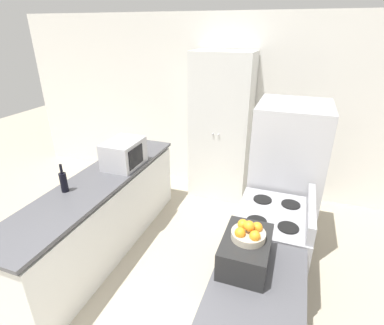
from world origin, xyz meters
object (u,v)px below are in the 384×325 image
Objects in this scene: pantry_cabinet at (221,128)px; fruit_bowl at (248,233)px; refrigerator at (285,179)px; wine_bottle at (64,182)px; toaster_oven at (245,251)px; stove at (269,253)px; microwave at (124,153)px.

fruit_bowl is at bearing -71.21° from pantry_cabinet.
pantry_cabinet is 1.35m from refrigerator.
refrigerator is 5.78× the size of wine_bottle.
refrigerator is 1.53m from toaster_oven.
fruit_bowl is (-0.13, -0.69, 0.70)m from stove.
toaster_oven is (0.81, -2.41, -0.05)m from pantry_cabinet.
wine_bottle is (-0.24, -0.73, -0.05)m from microwave.
wine_bottle is (-2.01, -0.31, 0.55)m from stove.
refrigerator reaches higher than toaster_oven.
pantry_cabinet is 4.65× the size of toaster_oven.
fruit_bowl is (1.64, -1.11, 0.10)m from microwave.
fruit_bowl is (-0.17, -1.50, 0.31)m from refrigerator.
toaster_oven is (1.87, -0.39, -0.00)m from wine_bottle.
pantry_cabinet is 2.28m from wine_bottle.
wine_bottle reaches higher than stove.
wine_bottle is 1.91m from toaster_oven.
pantry_cabinet is 2.54m from fruit_bowl.
refrigerator is 1.54m from fruit_bowl.
wine_bottle is at bearing -171.18° from stove.
wine_bottle is (-2.05, -1.12, 0.16)m from refrigerator.
stove is at bearing -61.07° from pantry_cabinet.
refrigerator is at bearing 12.25° from microwave.
toaster_oven is (-0.18, -1.51, 0.16)m from refrigerator.
microwave is 0.77m from wine_bottle.
microwave reaches higher than toaster_oven.
pantry_cabinet reaches higher than refrigerator.
pantry_cabinet reaches higher than stove.
refrigerator reaches higher than wine_bottle.
toaster_oven is 2.00× the size of fruit_bowl.
stove is 0.62× the size of refrigerator.
fruit_bowl is (0.82, -2.40, 0.10)m from pantry_cabinet.
microwave is 2.13× the size of fruit_bowl.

